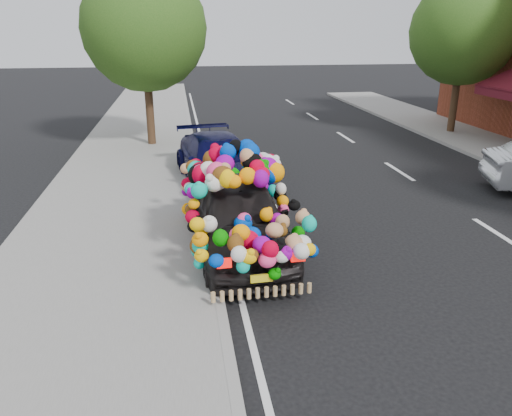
{
  "coord_description": "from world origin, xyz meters",
  "views": [
    {
      "loc": [
        -2.83,
        -8.51,
        4.02
      ],
      "look_at": [
        -1.5,
        0.02,
        0.9
      ],
      "focal_mm": 35.0,
      "sensor_mm": 36.0,
      "label": 1
    }
  ],
  "objects": [
    {
      "name": "tree_near_sidewalk",
      "position": [
        -3.8,
        9.5,
        4.02
      ],
      "size": [
        4.2,
        4.2,
        6.13
      ],
      "color": "#332114",
      "rests_on": "ground"
    },
    {
      "name": "sidewalk",
      "position": [
        -4.3,
        0.0,
        0.06
      ],
      "size": [
        4.0,
        60.0,
        0.12
      ],
      "primitive_type": "cube",
      "color": "gray",
      "rests_on": "ground"
    },
    {
      "name": "plush_art_car",
      "position": [
        -1.8,
        0.16,
        1.04
      ],
      "size": [
        2.19,
        4.38,
        2.05
      ],
      "rotation": [
        0.0,
        0.0,
        0.04
      ],
      "color": "black",
      "rests_on": "ground"
    },
    {
      "name": "ground",
      "position": [
        0.0,
        0.0,
        0.0
      ],
      "size": [
        100.0,
        100.0,
        0.0
      ],
      "primitive_type": "plane",
      "color": "black",
      "rests_on": "ground"
    },
    {
      "name": "lane_markings",
      "position": [
        3.6,
        0.0,
        0.01
      ],
      "size": [
        6.0,
        50.0,
        0.01
      ],
      "primitive_type": null,
      "color": "silver",
      "rests_on": "ground"
    },
    {
      "name": "navy_sedan",
      "position": [
        -1.8,
        4.5,
        0.66
      ],
      "size": [
        2.49,
        4.75,
        1.32
      ],
      "primitive_type": "imported",
      "rotation": [
        0.0,
        0.0,
        0.15
      ],
      "color": "black",
      "rests_on": "ground"
    },
    {
      "name": "tree_far_b",
      "position": [
        8.0,
        10.0,
        3.89
      ],
      "size": [
        4.0,
        4.0,
        5.9
      ],
      "color": "#332114",
      "rests_on": "ground"
    },
    {
      "name": "kerb",
      "position": [
        -2.35,
        0.0,
        0.07
      ],
      "size": [
        0.15,
        60.0,
        0.13
      ],
      "primitive_type": "cube",
      "color": "gray",
      "rests_on": "ground"
    }
  ]
}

